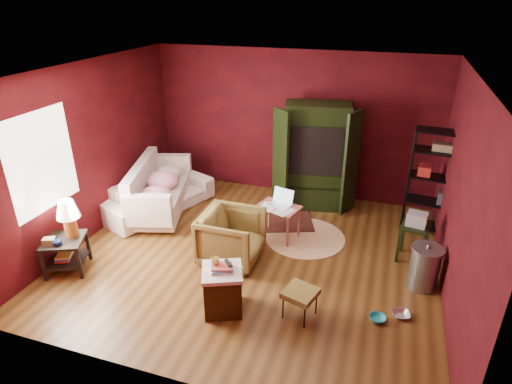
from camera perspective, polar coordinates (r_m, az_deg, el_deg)
room at (r=6.09m, az=-0.98°, el=2.66°), size 5.54×5.04×2.84m
sofa at (r=8.08m, az=-12.94°, el=0.24°), size 1.36×2.18×0.82m
armchair at (r=6.43m, az=-3.29°, el=-5.72°), size 0.80×0.85×0.88m
pet_bowl_steel at (r=5.88m, az=18.91°, el=-14.59°), size 0.23×0.12×0.22m
pet_bowl_turquoise at (r=5.73m, az=15.99°, el=-15.38°), size 0.22×0.11×0.21m
vase at (r=6.60m, az=-25.03°, el=-5.94°), size 0.16×0.17×0.13m
mug at (r=5.36m, az=-5.49°, el=-9.04°), size 0.12×0.10×0.11m
side_table at (r=6.71m, az=-23.96°, el=-4.59°), size 0.72×0.72×1.08m
sofa_cushions at (r=8.05m, az=-12.96°, el=0.22°), size 1.35×2.19×0.86m
hamper at (r=5.57m, az=-4.47°, el=-12.78°), size 0.65×0.65×0.70m
footstool at (r=5.47m, az=5.93°, el=-13.39°), size 0.48×0.48×0.39m
rug_round at (r=7.24m, az=6.53°, el=-6.01°), size 1.75×1.75×0.01m
rug_oriental at (r=7.65m, az=3.18°, el=-3.94°), size 1.34×1.11×0.01m
laptop_desk at (r=6.98m, az=3.04°, el=-2.36°), size 0.76×0.65×0.82m
tv_armoire at (r=7.90m, az=7.93°, el=4.92°), size 1.53×1.00×1.97m
wire_shelving at (r=7.55m, az=23.01°, el=1.68°), size 0.91×0.47×1.78m
small_stand at (r=6.77m, az=20.53°, el=-4.17°), size 0.47×0.47×0.80m
trash_can at (r=6.37m, az=21.54°, el=-9.30°), size 0.44×0.44×0.68m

